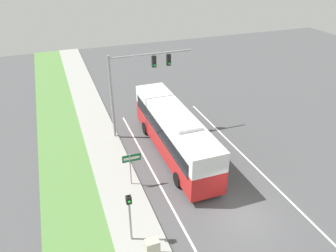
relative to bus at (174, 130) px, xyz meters
name	(u,v)px	position (x,y,z in m)	size (l,w,h in m)	color
ground_plane	(242,217)	(1.34, -7.73, -2.04)	(80.00, 80.00, 0.00)	#4C4C4F
sidewalk	(141,245)	(-4.86, -7.73, -1.98)	(2.80, 80.00, 0.12)	#9E9E99
lane_divider_near	(186,233)	(-2.26, -7.73, -2.04)	(0.14, 30.00, 0.01)	silver
lane_divider_far	(291,202)	(4.94, -7.73, -2.04)	(0.14, 30.00, 0.01)	silver
bus	(174,130)	(0.00, 0.00, 0.00)	(2.60, 12.05, 3.73)	red
signal_gantry	(135,78)	(-1.73, 4.02, 2.98)	(6.78, 0.41, 7.03)	#939399
pedestrian_signal	(130,211)	(-5.25, -7.19, 0.08)	(0.28, 0.34, 3.12)	#939399
street_sign	(131,163)	(-3.98, -2.60, -0.27)	(1.24, 0.08, 2.48)	#939399
utility_cabinet	(152,249)	(-4.53, -8.71, -1.34)	(0.70, 0.49, 1.16)	#B7B29E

